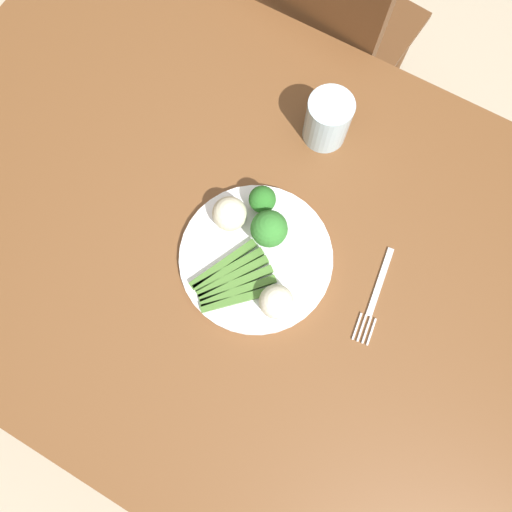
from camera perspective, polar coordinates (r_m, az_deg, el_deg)
ground_plane at (r=1.49m, az=-1.24°, el=-5.94°), size 6.00×6.00×0.02m
dining_table at (r=0.87m, az=-2.11°, el=0.11°), size 1.26×0.87×0.72m
chair at (r=1.25m, az=6.50°, el=24.64°), size 0.44×0.44×0.87m
plate at (r=0.75m, az=0.00°, el=-0.24°), size 0.25×0.25×0.01m
asparagus_bundle at (r=0.73m, az=-2.87°, el=-3.06°), size 0.13×0.14×0.01m
broccoli_back_right at (r=0.72m, az=1.63°, el=3.37°), size 0.06×0.06×0.07m
broccoli_left at (r=0.74m, az=0.79°, el=7.00°), size 0.04×0.04×0.05m
cauliflower_edge at (r=0.70m, az=2.52°, el=-5.67°), size 0.05×0.05×0.05m
cauliflower_mid at (r=0.74m, az=-3.29°, el=5.25°), size 0.06×0.06×0.06m
fork at (r=0.77m, az=14.53°, el=-4.83°), size 0.04×0.17×0.00m
water_glass at (r=0.81m, az=8.85°, el=16.30°), size 0.08×0.08×0.09m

